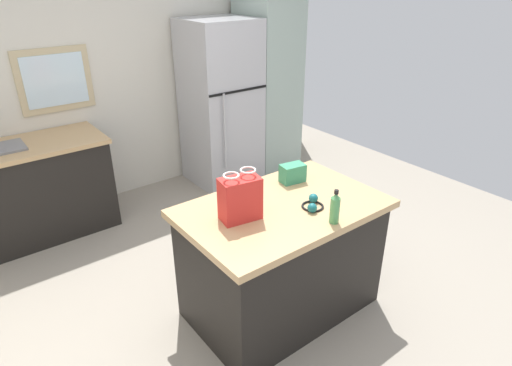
# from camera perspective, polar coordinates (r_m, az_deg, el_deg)

# --- Properties ---
(ground) EXTENTS (6.49, 6.49, 0.00)m
(ground) POSITION_cam_1_polar(r_m,az_deg,el_deg) (3.50, -0.22, -15.18)
(ground) COLOR #9E9384
(back_wall) EXTENTS (5.41, 0.13, 2.61)m
(back_wall) POSITION_cam_1_polar(r_m,az_deg,el_deg) (4.89, -18.41, 13.03)
(back_wall) COLOR silver
(back_wall) RESTS_ON ground
(kitchen_island) EXTENTS (1.37, 0.89, 0.88)m
(kitchen_island) POSITION_cam_1_polar(r_m,az_deg,el_deg) (3.18, 3.35, -9.81)
(kitchen_island) COLOR black
(kitchen_island) RESTS_ON ground
(refrigerator) EXTENTS (0.75, 0.74, 1.85)m
(refrigerator) POSITION_cam_1_polar(r_m,az_deg,el_deg) (5.07, -4.60, 10.25)
(refrigerator) COLOR #B7B7BC
(refrigerator) RESTS_ON ground
(tall_cabinet) EXTENTS (0.58, 0.66, 2.29)m
(tall_cabinet) POSITION_cam_1_polar(r_m,az_deg,el_deg) (5.41, 1.59, 13.71)
(tall_cabinet) COLOR #9EB2A8
(tall_cabinet) RESTS_ON ground
(sink_counter) EXTENTS (1.34, 0.68, 1.10)m
(sink_counter) POSITION_cam_1_polar(r_m,az_deg,el_deg) (4.55, -26.98, -0.76)
(sink_counter) COLOR black
(sink_counter) RESTS_ON ground
(shopping_bag) EXTENTS (0.27, 0.19, 0.33)m
(shopping_bag) POSITION_cam_1_polar(r_m,az_deg,el_deg) (2.72, -2.09, -2.01)
(shopping_bag) COLOR red
(shopping_bag) RESTS_ON kitchen_island
(small_box) EXTENTS (0.19, 0.14, 0.14)m
(small_box) POSITION_cam_1_polar(r_m,az_deg,el_deg) (3.25, 4.80, 1.29)
(small_box) COLOR #388E66
(small_box) RESTS_ON kitchen_island
(bottle) EXTENTS (0.06, 0.06, 0.23)m
(bottle) POSITION_cam_1_polar(r_m,az_deg,el_deg) (2.74, 10.28, -3.26)
(bottle) COLOR #4C9956
(bottle) RESTS_ON kitchen_island
(ear_defenders) EXTENTS (0.21, 0.21, 0.06)m
(ear_defenders) POSITION_cam_1_polar(r_m,az_deg,el_deg) (2.93, 7.43, -2.76)
(ear_defenders) COLOR black
(ear_defenders) RESTS_ON kitchen_island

